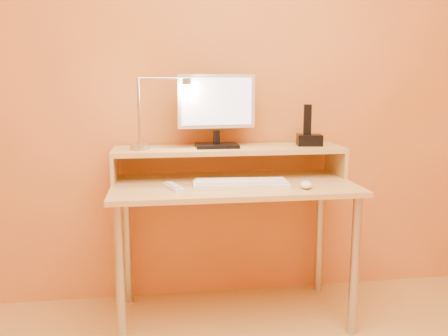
{
  "coord_description": "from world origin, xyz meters",
  "views": [
    {
      "loc": [
        -0.37,
        -1.08,
        1.21
      ],
      "look_at": [
        -0.05,
        1.13,
        0.81
      ],
      "focal_mm": 37.63,
      "sensor_mm": 36.0,
      "label": 1
    }
  ],
  "objects": [
    {
      "name": "wall_back",
      "position": [
        0.0,
        1.5,
        1.25
      ],
      "size": [
        3.0,
        0.04,
        2.5
      ],
      "primitive_type": "cube",
      "color": "#D28345",
      "rests_on": "floor"
    },
    {
      "name": "desk_leg_fl",
      "position": [
        -0.55,
        0.93,
        0.35
      ],
      "size": [
        0.04,
        0.04,
        0.69
      ],
      "primitive_type": "cylinder",
      "color": "#AEADAF",
      "rests_on": "floor"
    },
    {
      "name": "desk_leg_fr",
      "position": [
        0.55,
        0.93,
        0.35
      ],
      "size": [
        0.04,
        0.04,
        0.69
      ],
      "primitive_type": "cylinder",
      "color": "#AEADAF",
      "rests_on": "floor"
    },
    {
      "name": "desk_leg_bl",
      "position": [
        -0.55,
        1.43,
        0.35
      ],
      "size": [
        0.04,
        0.04,
        0.69
      ],
      "primitive_type": "cylinder",
      "color": "#AEADAF",
      "rests_on": "floor"
    },
    {
      "name": "desk_leg_br",
      "position": [
        0.55,
        1.43,
        0.35
      ],
      "size": [
        0.04,
        0.04,
        0.69
      ],
      "primitive_type": "cylinder",
      "color": "#AEADAF",
      "rests_on": "floor"
    },
    {
      "name": "desk_lower",
      "position": [
        0.0,
        1.18,
        0.71
      ],
      "size": [
        1.2,
        0.6,
        0.02
      ],
      "primitive_type": "cube",
      "color": "tan",
      "rests_on": "floor"
    },
    {
      "name": "shelf_riser_left",
      "position": [
        -0.59,
        1.33,
        0.79
      ],
      "size": [
        0.02,
        0.3,
        0.14
      ],
      "primitive_type": "cube",
      "color": "tan",
      "rests_on": "desk_lower"
    },
    {
      "name": "shelf_riser_right",
      "position": [
        0.59,
        1.33,
        0.79
      ],
      "size": [
        0.02,
        0.3,
        0.14
      ],
      "primitive_type": "cube",
      "color": "tan",
      "rests_on": "desk_lower"
    },
    {
      "name": "desk_shelf",
      "position": [
        0.0,
        1.33,
        0.87
      ],
      "size": [
        1.2,
        0.3,
        0.02
      ],
      "primitive_type": "cube",
      "color": "tan",
      "rests_on": "desk_lower"
    },
    {
      "name": "monitor_foot",
      "position": [
        -0.06,
        1.33,
        0.89
      ],
      "size": [
        0.22,
        0.16,
        0.02
      ],
      "primitive_type": "cube",
      "color": "black",
      "rests_on": "desk_shelf"
    },
    {
      "name": "monitor_neck",
      "position": [
        -0.06,
        1.33,
        0.93
      ],
      "size": [
        0.04,
        0.04,
        0.07
      ],
      "primitive_type": "cylinder",
      "color": "black",
      "rests_on": "monitor_foot"
    },
    {
      "name": "monitor_panel",
      "position": [
        -0.06,
        1.34,
        1.12
      ],
      "size": [
        0.41,
        0.07,
        0.28
      ],
      "primitive_type": "cube",
      "rotation": [
        0.0,
        0.0,
        0.09
      ],
      "color": "#BCBCBD",
      "rests_on": "monitor_neck"
    },
    {
      "name": "monitor_back",
      "position": [
        -0.06,
        1.36,
        1.12
      ],
      "size": [
        0.36,
        0.05,
        0.23
      ],
      "primitive_type": "cube",
      "rotation": [
        0.0,
        0.0,
        0.09
      ],
      "color": "black",
      "rests_on": "monitor_panel"
    },
    {
      "name": "monitor_screen",
      "position": [
        -0.06,
        1.32,
        1.12
      ],
      "size": [
        0.37,
        0.04,
        0.24
      ],
      "primitive_type": "cube",
      "rotation": [
        0.0,
        0.0,
        0.09
      ],
      "color": "silver",
      "rests_on": "monitor_panel"
    },
    {
      "name": "lamp_base",
      "position": [
        -0.46,
        1.3,
        0.89
      ],
      "size": [
        0.1,
        0.1,
        0.02
      ],
      "primitive_type": "cylinder",
      "color": "#AEADAF",
      "rests_on": "desk_shelf"
    },
    {
      "name": "lamp_post",
      "position": [
        -0.46,
        1.3,
        1.07
      ],
      "size": [
        0.01,
        0.01,
        0.33
      ],
      "primitive_type": "cylinder",
      "color": "#AEADAF",
      "rests_on": "lamp_base"
    },
    {
      "name": "lamp_arm",
      "position": [
        -0.34,
        1.3,
        1.24
      ],
      "size": [
        0.24,
        0.01,
        0.01
      ],
      "primitive_type": "cylinder",
      "rotation": [
        0.0,
        1.57,
        0.0
      ],
      "color": "#AEADAF",
      "rests_on": "lamp_post"
    },
    {
      "name": "lamp_head",
      "position": [
        -0.22,
        1.3,
        1.22
      ],
      "size": [
        0.04,
        0.04,
        0.03
      ],
      "primitive_type": "cylinder",
      "color": "#AEADAF",
      "rests_on": "lamp_arm"
    },
    {
      "name": "lamp_bulb",
      "position": [
        -0.22,
        1.3,
        1.2
      ],
      "size": [
        0.03,
        0.03,
        0.0
      ],
      "primitive_type": "cylinder",
      "color": "#FFEAC6",
      "rests_on": "lamp_head"
    },
    {
      "name": "phone_dock",
      "position": [
        0.44,
        1.33,
        0.91
      ],
      "size": [
        0.14,
        0.12,
        0.06
      ],
      "primitive_type": "cube",
      "rotation": [
        0.0,
        0.0,
        -0.16
      ],
      "color": "black",
      "rests_on": "desk_shelf"
    },
    {
      "name": "phone_handset",
      "position": [
        0.42,
        1.33,
        1.02
      ],
      "size": [
        0.04,
        0.03,
        0.16
      ],
      "primitive_type": "cube",
      "rotation": [
        0.0,
        0.0,
        -0.16
      ],
      "color": "black",
      "rests_on": "phone_dock"
    },
    {
      "name": "phone_led",
      "position": [
        0.48,
        1.28,
        0.91
      ],
      "size": [
        0.01,
        0.0,
        0.04
      ],
      "primitive_type": "cube",
      "color": "#3737FF",
      "rests_on": "phone_dock"
    },
    {
      "name": "keyboard",
      "position": [
        0.02,
        1.09,
        0.73
      ],
      "size": [
        0.47,
        0.18,
        0.02
      ],
      "primitive_type": "cube",
      "rotation": [
        0.0,
        0.0,
        -0.07
      ],
      "color": "white",
      "rests_on": "desk_lower"
    },
    {
      "name": "mouse",
      "position": [
        0.32,
        1.01,
        0.74
      ],
      "size": [
        0.09,
        0.12,
        0.04
      ],
      "primitive_type": "ellipsoid",
      "rotation": [
        0.0,
        0.0,
        -0.33
      ],
      "color": "silver",
      "rests_on": "desk_lower"
    },
    {
      "name": "remote_control",
      "position": [
        -0.3,
        1.08,
        0.73
      ],
      "size": [
        0.09,
        0.17,
        0.02
      ],
      "primitive_type": "cube",
      "rotation": [
        0.0,
        0.0,
        0.34
      ],
      "color": "white",
      "rests_on": "desk_lower"
    }
  ]
}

